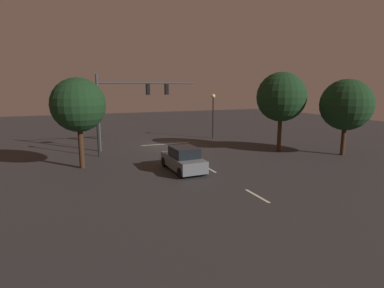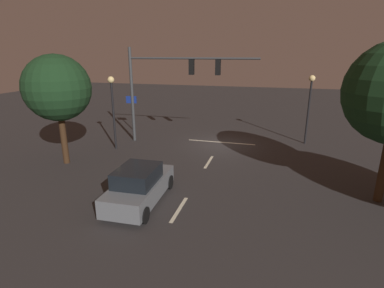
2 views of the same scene
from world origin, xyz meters
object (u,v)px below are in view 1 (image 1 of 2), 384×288
Objects in this scene: car_approaching at (183,160)px; street_lamp_left_kerb at (213,107)px; route_sign at (79,125)px; street_lamp_right_kerb at (97,115)px; tree_left_far at (346,105)px; traffic_signal_assembly at (131,98)px; tree_left_near at (281,97)px; tree_right_near at (78,105)px.

street_lamp_left_kerb is at bearing -124.29° from car_approaching.
car_approaching is at bearing 117.33° from route_sign.
tree_left_far is (-19.29, 7.16, 0.77)m from street_lamp_right_kerb.
tree_left_near is (-11.95, 6.09, 0.10)m from traffic_signal_assembly.
street_lamp_right_kerb reaches higher than car_approaching.
tree_left_far is at bearing 178.58° from car_approaching.
tree_left_near is at bearing 178.30° from tree_right_near.
street_lamp_right_kerb is 3.80m from tree_right_near.
street_lamp_left_kerb is 13.57m from tree_left_far.
tree_left_far is at bearing 159.64° from street_lamp_right_kerb.
tree_left_near is at bearing 153.00° from traffic_signal_assembly.
tree_right_near is (16.71, -0.50, -0.36)m from tree_left_near.
route_sign is at bearing -76.47° from street_lamp_right_kerb.
route_sign is (14.10, -0.47, -1.33)m from street_lamp_left_kerb.
route_sign is at bearing -31.08° from tree_left_far.
route_sign is 24.08m from tree_left_far.
traffic_signal_assembly is 1.44× the size of tree_left_far.
tree_left_near is 1.10× the size of tree_right_near.
tree_left_far reaches higher than tree_right_near.
street_lamp_left_kerb is 16.49m from tree_right_near.
traffic_signal_assembly is 2.07× the size of car_approaching.
street_lamp_right_kerb is 0.71× the size of tree_left_near.
tree_left_near is at bearing -163.98° from car_approaching.
street_lamp_left_kerb is at bearing -74.46° from tree_left_near.
traffic_signal_assembly is 6.03m from route_sign.
tree_right_near is at bearing -10.38° from tree_left_far.
street_lamp_right_kerb reaches higher than route_sign.
tree_left_near reaches higher than car_approaching.
tree_left_far is at bearing 118.41° from street_lamp_left_kerb.
tree_left_far is at bearing 169.62° from tree_right_near.
tree_left_near reaches higher than street_lamp_left_kerb.
street_lamp_left_kerb is 0.70× the size of tree_left_near.
car_approaching is 0.63× the size of tree_left_near.
tree_right_near reaches higher than street_lamp_left_kerb.
street_lamp_right_kerb is 0.77× the size of tree_right_near.
tree_left_near is at bearing 151.18° from route_sign.
street_lamp_right_kerb is 5.54m from route_sign.
tree_left_near is (-2.40, 8.61, 1.37)m from street_lamp_left_kerb.
traffic_signal_assembly is 13.41m from tree_left_near.
tree_left_near is (-10.28, -2.95, 4.04)m from car_approaching.
route_sign is (1.26, -5.22, -1.34)m from street_lamp_right_kerb.
traffic_signal_assembly reaches higher than street_lamp_right_kerb.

